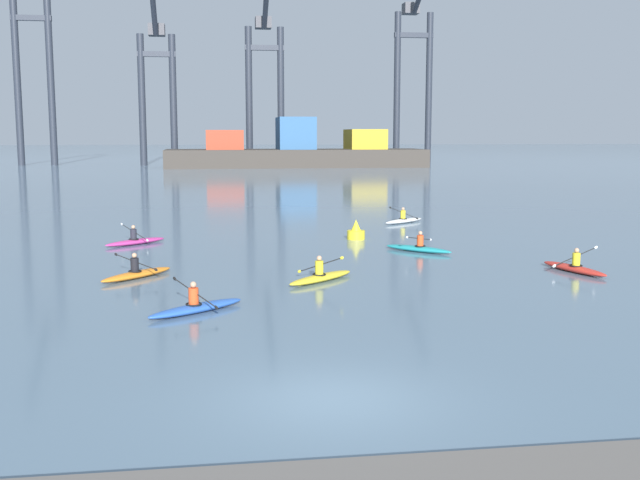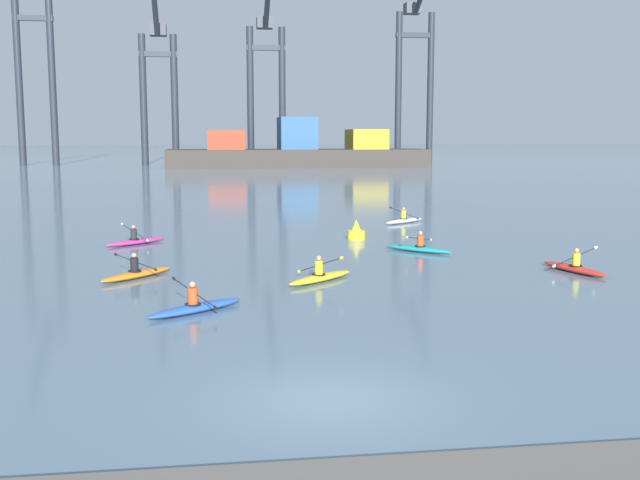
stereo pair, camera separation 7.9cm
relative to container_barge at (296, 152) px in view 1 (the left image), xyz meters
The scene contains 14 objects.
ground_plane 111.00m from the container_barge, 96.11° to the right, with size 800.00×800.00×0.00m, color slate.
container_barge is the anchor object (origin of this frame).
gantry_crane_west 48.56m from the container_barge, 163.97° to the left, with size 6.72×20.71×39.17m.
gantry_crane_west_mid 28.09m from the container_barge, 156.29° to the left, with size 6.49×15.20×32.84m.
gantry_crane_east_mid 18.26m from the container_barge, 111.68° to the left, with size 6.82×18.21×34.88m.
gantry_crane_east 31.93m from the container_barge, 31.42° to the left, with size 7.31×16.99×35.52m.
channel_buoy 87.60m from the container_barge, 94.48° to the right, with size 0.90×0.90×1.00m.
kayak_red 97.67m from the container_barge, 90.15° to the right, with size 2.15×3.44×0.98m.
kayak_magenta 89.41m from the container_barge, 101.46° to the right, with size 2.95×2.69×1.00m.
kayak_teal 91.95m from the container_barge, 93.01° to the right, with size 2.77×2.88×0.95m.
kayak_orange 97.96m from the container_barge, 99.93° to the right, with size 2.70×2.95×0.95m.
kayak_blue 103.42m from the container_barge, 98.13° to the right, with size 3.06×2.56×0.98m.
kayak_yellow 98.65m from the container_barge, 95.95° to the right, with size 2.91×2.74×1.05m.
kayak_white 80.74m from the container_barge, 91.86° to the right, with size 3.05×2.56×0.95m.
Camera 1 is at (-2.33, -14.41, 5.26)m, focal length 42.55 mm.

